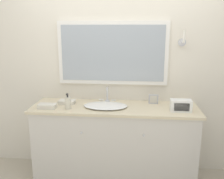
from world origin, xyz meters
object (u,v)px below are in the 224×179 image
Objects in this scene: soap_bottle at (68,103)px; sink_basin at (106,105)px; appliance_box at (181,106)px; picture_frame at (153,99)px.

sink_basin is at bearing 15.91° from soap_bottle.
soap_bottle is 1.23m from appliance_box.
sink_basin reaches higher than picture_frame.
soap_bottle is 0.99m from picture_frame.
appliance_box reaches higher than picture_frame.
appliance_box is 0.37m from picture_frame.
appliance_box is at bearing -41.39° from picture_frame.
picture_frame is (0.55, 0.17, 0.04)m from sink_basin.
picture_frame is (0.95, 0.29, -0.01)m from soap_bottle.
soap_bottle is (-0.40, -0.12, 0.05)m from sink_basin.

